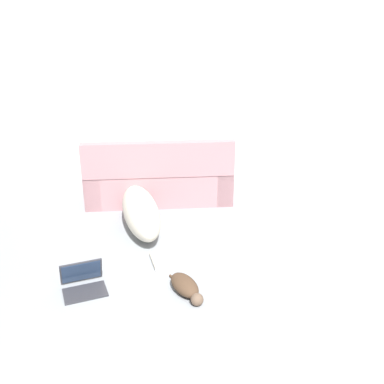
{
  "coord_description": "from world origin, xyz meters",
  "views": [
    {
      "loc": [
        -0.33,
        -1.83,
        2.14
      ],
      "look_at": [
        -0.27,
        2.15,
        0.54
      ],
      "focal_mm": 40.0,
      "sensor_mm": 36.0,
      "label": 1
    }
  ],
  "objects": [
    {
      "name": "laptop_open",
      "position": [
        -1.22,
        1.29,
        0.08
      ],
      "size": [
        0.45,
        0.42,
        0.24
      ],
      "rotation": [
        0.0,
        0.0,
        0.36
      ],
      "color": "#2D2D33",
      "rests_on": "ground_plane"
    },
    {
      "name": "cat",
      "position": [
        -0.34,
        1.2,
        0.07
      ],
      "size": [
        0.34,
        0.49,
        0.14
      ],
      "rotation": [
        0.0,
        0.0,
        5.22
      ],
      "color": "#473323",
      "rests_on": "ground_plane"
    },
    {
      "name": "couch",
      "position": [
        -0.68,
        3.34,
        0.27
      ],
      "size": [
        1.86,
        1.05,
        0.83
      ],
      "rotation": [
        0.0,
        0.0,
        3.22
      ],
      "color": "#A3757A",
      "rests_on": "ground_plane"
    },
    {
      "name": "wall_back",
      "position": [
        0.0,
        4.03,
        1.38
      ],
      "size": [
        6.54,
        0.06,
        2.76
      ],
      "color": "silver",
      "rests_on": "ground_plane"
    },
    {
      "name": "dog",
      "position": [
        -0.84,
        2.46,
        0.2
      ],
      "size": [
        0.66,
        1.68,
        0.42
      ],
      "rotation": [
        0.0,
        0.0,
        1.83
      ],
      "color": "beige",
      "rests_on": "ground_plane"
    }
  ]
}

